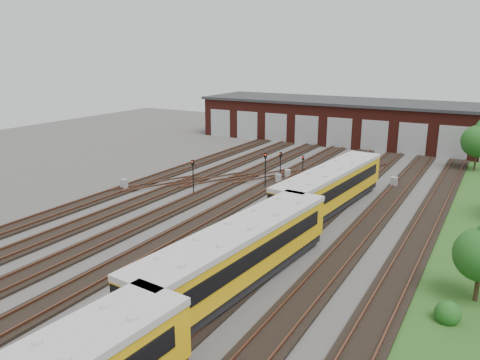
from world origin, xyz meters
The scene contains 15 objects.
ground centered at (0.00, 0.00, 0.00)m, with size 120.00×120.00×0.00m, color #464341.
track_network centered at (-0.17, 0.59, 0.11)m, with size 30.40×70.00×0.33m.
maintenance_shed centered at (-0.01, 39.97, 3.20)m, with size 51.00×12.50×6.35m.
metro_train centered at (6.00, -8.79, 2.08)m, with size 4.42×48.71×3.41m.
signal_mast_0 centered at (-7.09, 5.10, 2.18)m, with size 0.26×0.25×3.43m.
signal_mast_1 centered at (-1.73, 13.52, 2.08)m, with size 0.31×0.30×3.23m.
signal_mast_2 centered at (-1.99, 10.47, 2.33)m, with size 0.32×0.31×3.67m.
signal_mast_3 centered at (0.27, 14.89, 1.78)m, with size 0.23×0.21×2.78m.
relay_cabinet_0 centered at (-14.14, 3.00, 0.53)m, with size 0.64×0.53×1.07m, color #A3A5A8.
relay_cabinet_1 centered at (-1.67, 12.96, 0.47)m, with size 0.57×0.47×0.95m, color #A3A5A8.
relay_cabinet_2 centered at (2.30, 13.74, 0.48)m, with size 0.58×0.48×0.96m, color #A3A5A8.
relay_cabinet_3 centered at (-1.61, 15.22, 0.48)m, with size 0.58×0.48×0.96m, color #A3A5A8.
relay_cabinet_4 centered at (9.32, 17.38, 0.53)m, with size 0.64×0.53×1.06m, color #A3A5A8.
tree_0 centered at (16.00, 29.10, 3.96)m, with size 3.72×3.72×6.16m.
bush_0 centered at (17.15, -6.78, 0.66)m, with size 1.32×1.32×1.32m, color #1A4E16.
Camera 1 is at (18.41, -30.55, 13.39)m, focal length 35.00 mm.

